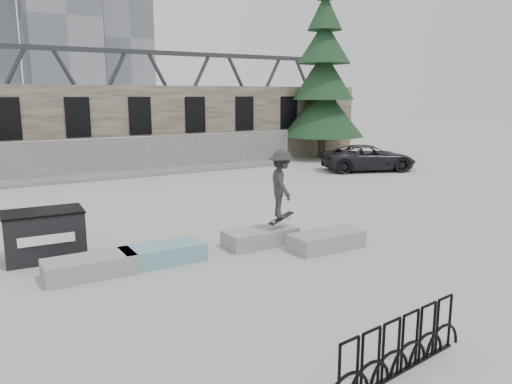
% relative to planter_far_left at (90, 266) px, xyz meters
% --- Properties ---
extents(ground, '(120.00, 120.00, 0.00)m').
position_rel_planter_far_left_xyz_m(ground, '(2.97, 0.18, -0.24)').
color(ground, '#A3A39E').
rests_on(ground, ground).
extents(stone_wall, '(36.00, 2.58, 4.50)m').
position_rel_planter_far_left_xyz_m(stone_wall, '(2.97, 16.42, 2.01)').
color(stone_wall, brown).
rests_on(stone_wall, ground).
extents(chainlink_fence, '(22.06, 0.06, 2.02)m').
position_rel_planter_far_left_xyz_m(chainlink_fence, '(2.97, 12.68, 0.79)').
color(chainlink_fence, gray).
rests_on(chainlink_fence, ground).
extents(planter_far_left, '(2.00, 0.90, 0.44)m').
position_rel_planter_far_left_xyz_m(planter_far_left, '(0.00, 0.00, 0.00)').
color(planter_far_left, gray).
rests_on(planter_far_left, ground).
extents(planter_center_left, '(2.00, 0.90, 0.44)m').
position_rel_planter_far_left_xyz_m(planter_center_left, '(1.74, 0.05, 0.00)').
color(planter_center_left, teal).
rests_on(planter_center_left, ground).
extents(planter_center_right, '(2.00, 0.90, 0.44)m').
position_rel_planter_far_left_xyz_m(planter_center_right, '(4.53, 0.05, 0.00)').
color(planter_center_right, gray).
rests_on(planter_center_right, ground).
extents(planter_offset, '(2.00, 0.90, 0.44)m').
position_rel_planter_far_left_xyz_m(planter_offset, '(5.87, -1.12, 0.00)').
color(planter_offset, gray).
rests_on(planter_offset, ground).
extents(dumpster, '(1.93, 1.23, 1.23)m').
position_rel_planter_far_left_xyz_m(dumpster, '(-0.67, 1.80, 0.38)').
color(dumpster, black).
rests_on(dumpster, ground).
extents(bike_rack, '(3.12, 0.46, 0.90)m').
position_rel_planter_far_left_xyz_m(bike_rack, '(2.97, -6.44, 0.20)').
color(bike_rack, black).
rests_on(bike_rack, ground).
extents(spruce_tree, '(5.21, 5.21, 11.50)m').
position_rel_planter_far_left_xyz_m(spruce_tree, '(17.73, 14.21, 4.48)').
color(spruce_tree, '#38281E').
rests_on(spruce_tree, ground).
extents(truss_bridge, '(70.00, 3.00, 9.80)m').
position_rel_planter_far_left_xyz_m(truss_bridge, '(12.97, 55.18, 3.89)').
color(truss_bridge, '#2D3033').
rests_on(truss_bridge, ground).
extents(suv, '(5.47, 3.88, 1.38)m').
position_rel_planter_far_left_xyz_m(suv, '(16.52, 8.64, 0.45)').
color(suv, black).
rests_on(suv, ground).
extents(skateboarder, '(1.03, 1.34, 2.00)m').
position_rel_planter_far_left_xyz_m(skateboarder, '(5.08, -0.13, 1.42)').
color(skateboarder, '#2A292C').
rests_on(skateboarder, ground).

